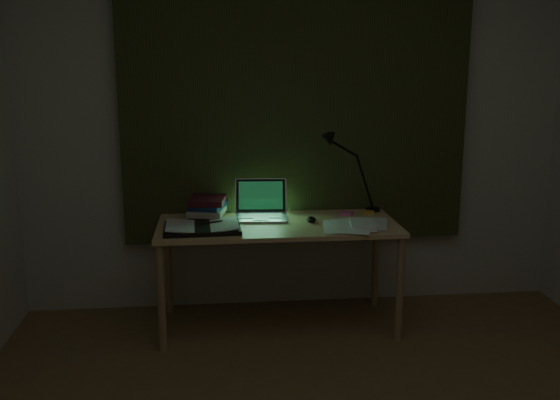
# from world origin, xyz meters

# --- Properties ---
(wall_back) EXTENTS (3.50, 0.00, 2.50)m
(wall_back) POSITION_xyz_m (0.00, 2.00, 1.25)
(wall_back) COLOR beige
(wall_back) RESTS_ON ground
(curtain) EXTENTS (2.20, 0.06, 2.00)m
(curtain) POSITION_xyz_m (0.00, 1.96, 1.45)
(curtain) COLOR #30351A
(curtain) RESTS_ON wall_back
(desk) EXTENTS (1.43, 0.62, 0.65)m
(desk) POSITION_xyz_m (-0.15, 1.61, 0.33)
(desk) COLOR #DCAF76
(desk) RESTS_ON floor
(laptop) EXTENTS (0.35, 0.39, 0.23)m
(laptop) POSITION_xyz_m (-0.25, 1.72, 0.77)
(laptop) COLOR silver
(laptop) RESTS_ON desk
(open_textbook) EXTENTS (0.44, 0.32, 0.04)m
(open_textbook) POSITION_xyz_m (-0.60, 1.50, 0.67)
(open_textbook) COLOR silver
(open_textbook) RESTS_ON desk
(book_stack) EXTENTS (0.25, 0.28, 0.13)m
(book_stack) POSITION_xyz_m (-0.57, 1.78, 0.72)
(book_stack) COLOR silver
(book_stack) RESTS_ON desk
(loose_papers) EXTENTS (0.34, 0.36, 0.02)m
(loose_papers) POSITION_xyz_m (0.29, 1.52, 0.66)
(loose_papers) COLOR white
(loose_papers) RESTS_ON desk
(mouse) EXTENTS (0.06, 0.09, 0.03)m
(mouse) POSITION_xyz_m (0.05, 1.62, 0.67)
(mouse) COLOR black
(mouse) RESTS_ON desk
(sticky_yellow) EXTENTS (0.08, 0.08, 0.01)m
(sticky_yellow) POSITION_xyz_m (0.44, 1.80, 0.66)
(sticky_yellow) COLOR gold
(sticky_yellow) RESTS_ON desk
(sticky_pink) EXTENTS (0.10, 0.10, 0.02)m
(sticky_pink) POSITION_xyz_m (0.29, 1.78, 0.66)
(sticky_pink) COLOR pink
(sticky_pink) RESTS_ON desk
(desk_lamp) EXTENTS (0.38, 0.33, 0.50)m
(desk_lamp) POSITION_xyz_m (0.49, 1.86, 0.90)
(desk_lamp) COLOR black
(desk_lamp) RESTS_ON desk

